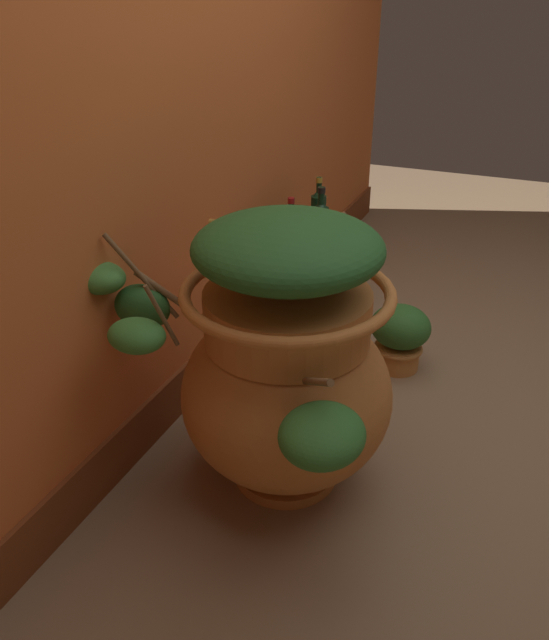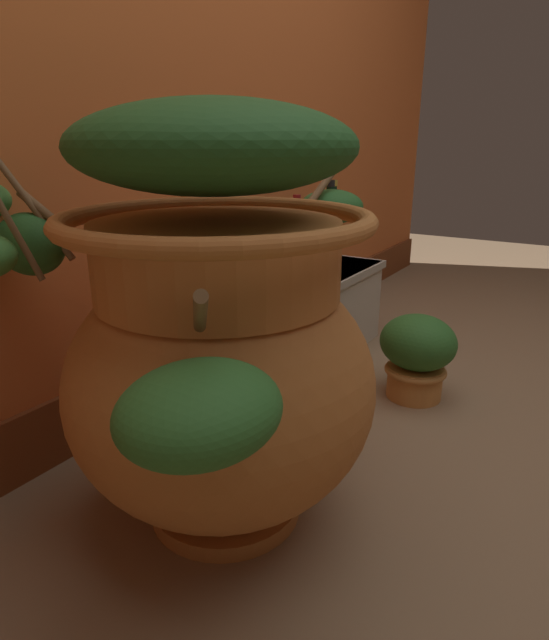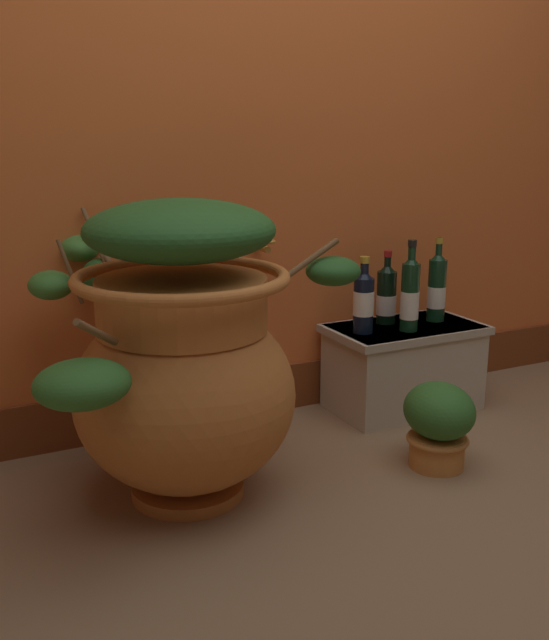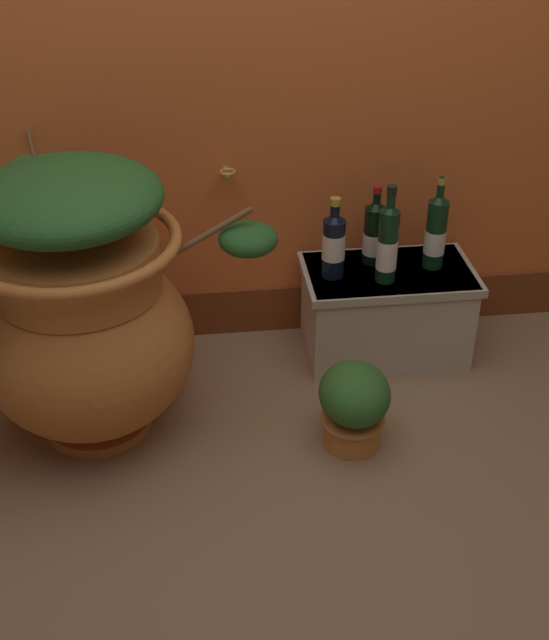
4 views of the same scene
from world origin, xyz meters
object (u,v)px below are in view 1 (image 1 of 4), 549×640
(potted_shrub, at_px, (400,335))
(wine_bottle_right, at_px, (294,247))
(wine_bottle_back, at_px, (318,219))
(wine_bottle_left, at_px, (291,235))
(terracotta_urn, at_px, (285,363))
(wine_bottle_middle, at_px, (320,233))

(potted_shrub, bearing_deg, wine_bottle_right, 88.63)
(wine_bottle_right, distance_m, potted_shrub, 0.57)
(potted_shrub, bearing_deg, wine_bottle_back, 53.71)
(wine_bottle_left, bearing_deg, wine_bottle_back, -15.78)
(terracotta_urn, xyz_separation_m, wine_bottle_back, (1.18, 0.32, 0.04))
(wine_bottle_middle, relative_size, potted_shrub, 1.21)
(wine_bottle_right, relative_size, wine_bottle_back, 0.87)
(wine_bottle_right, bearing_deg, terracotta_urn, -160.27)
(wine_bottle_middle, bearing_deg, potted_shrub, -113.22)
(wine_bottle_left, height_order, wine_bottle_right, wine_bottle_right)
(terracotta_urn, bearing_deg, wine_bottle_back, 15.09)
(terracotta_urn, distance_m, wine_bottle_middle, 1.02)
(wine_bottle_right, distance_m, wine_bottle_back, 0.36)
(wine_bottle_left, xyz_separation_m, wine_bottle_middle, (0.01, -0.13, 0.03))
(wine_bottle_left, relative_size, wine_bottle_back, 0.86)
(wine_bottle_left, distance_m, potted_shrub, 0.66)
(terracotta_urn, distance_m, wine_bottle_back, 1.22)
(terracotta_urn, relative_size, wine_bottle_middle, 3.02)
(wine_bottle_left, xyz_separation_m, wine_bottle_back, (0.20, -0.06, 0.02))
(wine_bottle_left, relative_size, wine_bottle_middle, 0.83)
(wine_bottle_middle, relative_size, wine_bottle_right, 1.20)
(terracotta_urn, distance_m, wine_bottle_right, 0.87)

